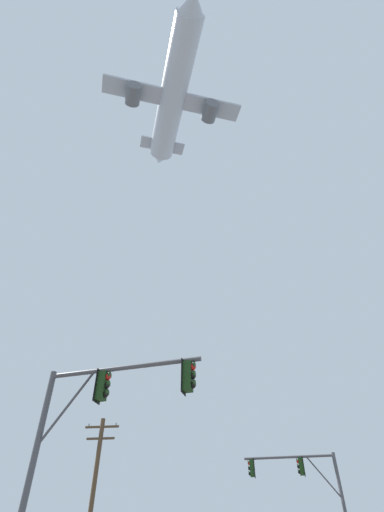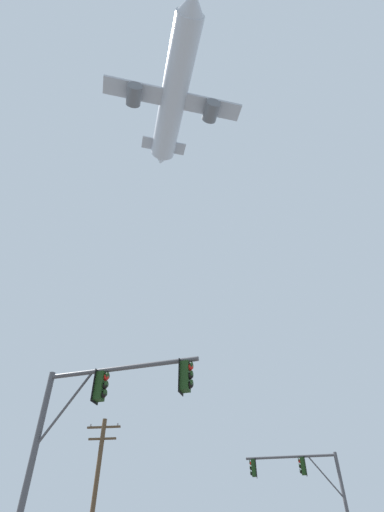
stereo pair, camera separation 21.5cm
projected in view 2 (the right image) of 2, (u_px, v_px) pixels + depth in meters
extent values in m
cylinder|color=#4C4C51|center=(27.00, 484.00, 11.19)|extent=(0.20, 0.20, 6.66)
cylinder|color=#4C4C51|center=(122.00, 368.00, 12.58)|extent=(5.18, 1.06, 0.15)
cylinder|color=#4C4C51|center=(65.00, 408.00, 12.32)|extent=(1.62, 0.36, 2.23)
cube|color=#193814|center=(185.00, 376.00, 11.76)|extent=(0.31, 0.36, 0.90)
cylinder|color=#193814|center=(186.00, 361.00, 12.08)|extent=(0.05, 0.05, 0.12)
cube|color=black|center=(181.00, 377.00, 11.79)|extent=(0.10, 0.46, 1.04)
sphere|color=red|center=(190.00, 367.00, 11.89)|extent=(0.20, 0.20, 0.20)
cylinder|color=#193814|center=(192.00, 365.00, 11.92)|extent=(0.08, 0.21, 0.21)
sphere|color=black|center=(190.00, 376.00, 11.72)|extent=(0.20, 0.20, 0.20)
cylinder|color=#193814|center=(192.00, 374.00, 11.74)|extent=(0.08, 0.21, 0.21)
sphere|color=black|center=(190.00, 385.00, 11.54)|extent=(0.20, 0.20, 0.20)
cylinder|color=#193814|center=(192.00, 383.00, 11.57)|extent=(0.08, 0.21, 0.21)
cube|color=#193814|center=(100.00, 386.00, 12.41)|extent=(0.31, 0.36, 0.90)
cylinder|color=#193814|center=(103.00, 371.00, 12.73)|extent=(0.05, 0.05, 0.12)
cube|color=black|center=(96.00, 387.00, 12.44)|extent=(0.10, 0.46, 1.04)
sphere|color=red|center=(106.00, 378.00, 12.54)|extent=(0.20, 0.20, 0.20)
cylinder|color=#193814|center=(108.00, 376.00, 12.57)|extent=(0.08, 0.21, 0.21)
sphere|color=black|center=(104.00, 386.00, 12.37)|extent=(0.20, 0.20, 0.20)
cylinder|color=#193814|center=(106.00, 384.00, 12.39)|extent=(0.08, 0.21, 0.21)
sphere|color=black|center=(103.00, 395.00, 12.19)|extent=(0.20, 0.20, 0.20)
cylinder|color=#193814|center=(105.00, 393.00, 12.22)|extent=(0.08, 0.21, 0.21)
cylinder|color=#4C4C51|center=(290.00, 457.00, 23.05)|extent=(5.24, 0.58, 0.15)
cylinder|color=#4C4C51|center=(325.00, 477.00, 22.08)|extent=(1.64, 0.21, 2.23)
cube|color=#193814|center=(254.00, 468.00, 23.06)|extent=(0.29, 0.34, 0.90)
cylinder|color=#193814|center=(253.00, 459.00, 23.38)|extent=(0.05, 0.05, 0.12)
cube|color=black|center=(256.00, 468.00, 23.04)|extent=(0.06, 0.46, 1.04)
sphere|color=red|center=(251.00, 463.00, 23.26)|extent=(0.20, 0.20, 0.20)
cylinder|color=#193814|center=(250.00, 462.00, 23.30)|extent=(0.06, 0.21, 0.21)
sphere|color=black|center=(251.00, 468.00, 23.08)|extent=(0.20, 0.20, 0.20)
cylinder|color=#193814|center=(250.00, 467.00, 23.13)|extent=(0.06, 0.21, 0.21)
sphere|color=black|center=(252.00, 474.00, 22.90)|extent=(0.20, 0.20, 0.20)
cylinder|color=#193814|center=(251.00, 473.00, 22.95)|extent=(0.06, 0.21, 0.21)
cube|color=#193814|center=(303.00, 466.00, 22.62)|extent=(0.29, 0.34, 0.90)
cylinder|color=#193814|center=(302.00, 457.00, 22.93)|extent=(0.05, 0.05, 0.12)
cube|color=black|center=(306.00, 466.00, 22.59)|extent=(0.06, 0.46, 1.04)
sphere|color=red|center=(300.00, 461.00, 22.81)|extent=(0.20, 0.20, 0.20)
cylinder|color=#193814|center=(298.00, 460.00, 22.85)|extent=(0.06, 0.21, 0.21)
sphere|color=black|center=(301.00, 467.00, 22.63)|extent=(0.20, 0.20, 0.20)
cylinder|color=#193814|center=(299.00, 465.00, 22.68)|extent=(0.06, 0.21, 0.21)
sphere|color=black|center=(301.00, 472.00, 22.46)|extent=(0.20, 0.20, 0.20)
cylinder|color=#193814|center=(300.00, 471.00, 22.50)|extent=(0.06, 0.21, 0.21)
cylinder|color=brown|center=(94.00, 499.00, 22.39)|extent=(0.28, 0.28, 8.92)
cube|color=brown|center=(104.00, 427.00, 24.86)|extent=(2.20, 0.12, 0.12)
cube|color=brown|center=(102.00, 439.00, 24.42)|extent=(1.80, 0.12, 0.12)
cylinder|color=gray|center=(91.00, 426.00, 25.02)|extent=(0.10, 0.10, 0.18)
cylinder|color=gray|center=(118.00, 425.00, 24.85)|extent=(0.10, 0.10, 0.18)
cylinder|color=#B7BCC6|center=(174.00, 93.00, 52.40)|extent=(10.08, 20.04, 3.56)
cone|color=#B7BCC6|center=(193.00, 3.00, 43.94)|extent=(4.01, 3.44, 3.38)
cone|color=#B7BCC6|center=(161.00, 158.00, 60.77)|extent=(3.60, 3.11, 3.02)
cube|color=#A8ADB7|center=(173.00, 99.00, 52.49)|extent=(18.62, 8.65, 0.40)
cylinder|color=#595B60|center=(211.00, 111.00, 52.74)|extent=(2.78, 3.19, 2.00)
cylinder|color=#595B60|center=(134.00, 95.00, 50.90)|extent=(2.78, 3.19, 2.00)
cube|color=#333338|center=(164.00, 138.00, 60.25)|extent=(1.30, 3.02, 4.22)
cube|color=#A8ADB7|center=(164.00, 146.00, 59.37)|extent=(6.96, 4.13, 0.22)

